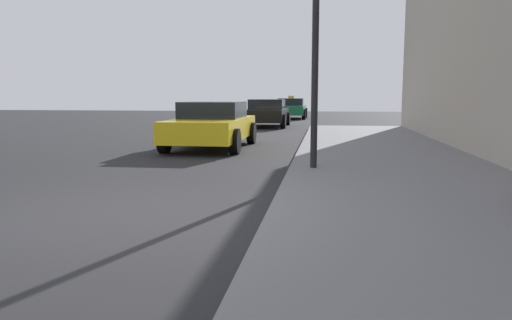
{
  "coord_description": "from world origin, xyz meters",
  "views": [
    {
      "loc": [
        2.62,
        -5.37,
        1.44
      ],
      "look_at": [
        1.56,
        2.11,
        0.43
      ],
      "focal_mm": 34.03,
      "sensor_mm": 36.0,
      "label": 1
    }
  ],
  "objects": [
    {
      "name": "ground_plane",
      "position": [
        0.0,
        0.0,
        0.0
      ],
      "size": [
        80.0,
        80.0,
        0.0
      ],
      "primitive_type": "plane",
      "color": "#232326"
    },
    {
      "name": "car_black",
      "position": [
        -0.08,
        17.26,
        0.65
      ],
      "size": [
        2.0,
        4.1,
        1.27
      ],
      "rotation": [
        0.0,
        0.0,
        3.14
      ],
      "color": "black",
      "rests_on": "ground_plane"
    },
    {
      "name": "car_yellow",
      "position": [
        -0.46,
        7.73,
        0.65
      ],
      "size": [
        2.02,
        4.27,
        1.27
      ],
      "rotation": [
        0.0,
        0.0,
        3.14
      ],
      "color": "yellow",
      "rests_on": "ground_plane"
    },
    {
      "name": "sidewalk",
      "position": [
        4.0,
        0.0,
        0.07
      ],
      "size": [
        4.0,
        32.0,
        0.15
      ],
      "primitive_type": "cube",
      "color": "slate",
      "rests_on": "ground_plane"
    },
    {
      "name": "car_green",
      "position": [
        0.48,
        25.45,
        0.65
      ],
      "size": [
        1.97,
        4.12,
        1.43
      ],
      "rotation": [
        0.0,
        0.0,
        3.14
      ],
      "color": "#196638",
      "rests_on": "ground_plane"
    }
  ]
}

